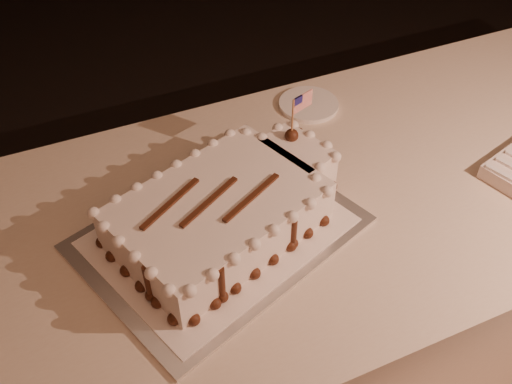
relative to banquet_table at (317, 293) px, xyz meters
name	(u,v)px	position (x,y,z in m)	size (l,w,h in m)	color
banquet_table	(317,293)	(0.00, 0.00, 0.00)	(2.40, 0.80, 0.75)	beige
cake_board	(219,233)	(-0.26, -0.02, 0.38)	(0.52, 0.39, 0.01)	silver
doily	(219,231)	(-0.26, -0.02, 0.38)	(0.46, 0.35, 0.00)	white
sheet_cake	(229,208)	(-0.24, -0.01, 0.43)	(0.51, 0.38, 0.19)	white
side_plate	(309,104)	(0.10, 0.29, 0.38)	(0.15, 0.15, 0.01)	white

